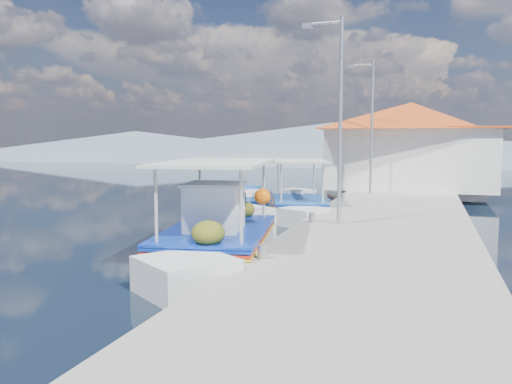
% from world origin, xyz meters
% --- Properties ---
extents(ground, '(160.00, 160.00, 0.00)m').
position_xyz_m(ground, '(0.00, 0.00, 0.00)').
color(ground, black).
rests_on(ground, ground).
extents(quay, '(5.00, 44.00, 0.50)m').
position_xyz_m(quay, '(5.90, 6.00, 0.25)').
color(quay, gray).
rests_on(quay, ground).
extents(bollards, '(0.20, 17.20, 0.30)m').
position_xyz_m(bollards, '(3.80, 5.25, 0.65)').
color(bollards, '#A5A8AD').
rests_on(bollards, quay).
extents(main_caique, '(3.37, 8.18, 2.74)m').
position_xyz_m(main_caique, '(2.11, -1.26, 0.53)').
color(main_caique, white).
rests_on(main_caique, ground).
extents(caique_green_canopy, '(3.25, 6.22, 2.45)m').
position_xyz_m(caique_green_canopy, '(2.34, 6.49, 0.37)').
color(caique_green_canopy, white).
rests_on(caique_green_canopy, ground).
extents(caique_blue_hull, '(3.01, 5.19, 1.00)m').
position_xyz_m(caique_blue_hull, '(-0.44, 8.23, 0.27)').
color(caique_blue_hull, '#1B56A6').
rests_on(caique_blue_hull, ground).
extents(caique_far, '(3.40, 6.09, 2.28)m').
position_xyz_m(caique_far, '(2.66, 17.84, 0.42)').
color(caique_far, white).
rests_on(caique_far, ground).
extents(harbor_building, '(10.49, 10.49, 4.40)m').
position_xyz_m(harbor_building, '(6.20, 15.00, 2.78)').
color(harbor_building, white).
rests_on(harbor_building, quay).
extents(lamp_post_near, '(1.21, 0.14, 6.00)m').
position_xyz_m(lamp_post_near, '(4.51, 2.00, 3.85)').
color(lamp_post_near, '#A5A8AD').
rests_on(lamp_post_near, quay).
extents(lamp_post_far, '(1.21, 0.14, 6.00)m').
position_xyz_m(lamp_post_far, '(4.51, 11.00, 3.85)').
color(lamp_post_far, '#A5A8AD').
rests_on(lamp_post_far, quay).
extents(mountain_ridge, '(171.40, 96.00, 5.50)m').
position_xyz_m(mountain_ridge, '(6.54, 56.00, 2.04)').
color(mountain_ridge, slate).
rests_on(mountain_ridge, ground).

